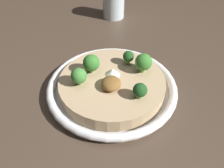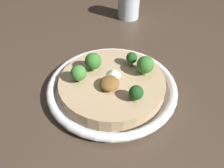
{
  "view_description": "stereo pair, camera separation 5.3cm",
  "coord_description": "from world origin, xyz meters",
  "px_view_note": "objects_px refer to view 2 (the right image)",
  "views": [
    {
      "loc": [
        -0.39,
        -0.03,
        0.39
      ],
      "look_at": [
        0.0,
        0.0,
        0.02
      ],
      "focal_mm": 35.0,
      "sensor_mm": 36.0,
      "label": 1
    },
    {
      "loc": [
        -0.38,
        -0.08,
        0.39
      ],
      "look_at": [
        0.0,
        0.0,
        0.02
      ],
      "focal_mm": 35.0,
      "sensor_mm": 36.0,
      "label": 2
    }
  ],
  "objects_px": {
    "broccoli_back": "(93,61)",
    "broccoli_front_left": "(136,93)",
    "drinking_glass": "(129,2)",
    "broccoli_back_left": "(79,73)",
    "broccoli_front_right": "(145,65)",
    "broccoli_right": "(132,58)",
    "risotto_bowl": "(112,86)"
  },
  "relations": [
    {
      "from": "broccoli_back",
      "to": "broccoli_front_left",
      "type": "xyz_separation_m",
      "value": [
        -0.08,
        -0.12,
        -0.01
      ]
    },
    {
      "from": "broccoli_back",
      "to": "drinking_glass",
      "type": "height_order",
      "value": "drinking_glass"
    },
    {
      "from": "broccoli_front_left",
      "to": "broccoli_back_left",
      "type": "height_order",
      "value": "broccoli_back_left"
    },
    {
      "from": "broccoli_back",
      "to": "broccoli_front_right",
      "type": "relative_size",
      "value": 0.99
    },
    {
      "from": "broccoli_right",
      "to": "broccoli_front_left",
      "type": "xyz_separation_m",
      "value": [
        -0.12,
        -0.03,
        -0.0
      ]
    },
    {
      "from": "broccoli_right",
      "to": "broccoli_back_left",
      "type": "distance_m",
      "value": 0.14
    },
    {
      "from": "broccoli_back_left",
      "to": "broccoli_front_right",
      "type": "height_order",
      "value": "broccoli_front_right"
    },
    {
      "from": "broccoli_front_left",
      "to": "drinking_glass",
      "type": "height_order",
      "value": "drinking_glass"
    },
    {
      "from": "broccoli_right",
      "to": "broccoli_front_left",
      "type": "relative_size",
      "value": 0.98
    },
    {
      "from": "broccoli_right",
      "to": "drinking_glass",
      "type": "xyz_separation_m",
      "value": [
        0.35,
        0.06,
        -0.0
      ]
    },
    {
      "from": "drinking_glass",
      "to": "broccoli_front_right",
      "type": "bearing_deg",
      "value": -165.74
    },
    {
      "from": "broccoli_right",
      "to": "broccoli_back",
      "type": "bearing_deg",
      "value": 114.64
    },
    {
      "from": "broccoli_front_right",
      "to": "broccoli_back_left",
      "type": "bearing_deg",
      "value": 111.54
    },
    {
      "from": "broccoli_right",
      "to": "broccoli_front_left",
      "type": "bearing_deg",
      "value": -167.52
    },
    {
      "from": "risotto_bowl",
      "to": "broccoli_front_left",
      "type": "bearing_deg",
      "value": -131.36
    },
    {
      "from": "risotto_bowl",
      "to": "broccoli_front_left",
      "type": "relative_size",
      "value": 8.42
    },
    {
      "from": "broccoli_back",
      "to": "drinking_glass",
      "type": "xyz_separation_m",
      "value": [
        0.39,
        -0.03,
        -0.01
      ]
    },
    {
      "from": "broccoli_back",
      "to": "broccoli_back_left",
      "type": "distance_m",
      "value": 0.05
    },
    {
      "from": "risotto_bowl",
      "to": "broccoli_right",
      "type": "xyz_separation_m",
      "value": [
        0.06,
        -0.04,
        0.04
      ]
    },
    {
      "from": "drinking_glass",
      "to": "broccoli_back_left",
      "type": "bearing_deg",
      "value": 173.59
    },
    {
      "from": "broccoli_front_left",
      "to": "broccoli_back",
      "type": "bearing_deg",
      "value": 55.45
    },
    {
      "from": "broccoli_back_left",
      "to": "drinking_glass",
      "type": "height_order",
      "value": "drinking_glass"
    },
    {
      "from": "broccoli_right",
      "to": "drinking_glass",
      "type": "distance_m",
      "value": 0.36
    },
    {
      "from": "risotto_bowl",
      "to": "broccoli_front_right",
      "type": "xyz_separation_m",
      "value": [
        0.03,
        -0.07,
        0.05
      ]
    },
    {
      "from": "broccoli_back",
      "to": "broccoli_front_right",
      "type": "height_order",
      "value": "same"
    },
    {
      "from": "broccoli_front_right",
      "to": "broccoli_right",
      "type": "bearing_deg",
      "value": 51.24
    },
    {
      "from": "broccoli_front_left",
      "to": "broccoli_back_left",
      "type": "bearing_deg",
      "value": 76.58
    },
    {
      "from": "broccoli_front_left",
      "to": "risotto_bowl",
      "type": "bearing_deg",
      "value": 48.64
    },
    {
      "from": "broccoli_back",
      "to": "drinking_glass",
      "type": "relative_size",
      "value": 0.41
    },
    {
      "from": "risotto_bowl",
      "to": "broccoli_back",
      "type": "xyz_separation_m",
      "value": [
        0.02,
        0.05,
        0.05
      ]
    },
    {
      "from": "broccoli_right",
      "to": "broccoli_front_left",
      "type": "height_order",
      "value": "same"
    },
    {
      "from": "risotto_bowl",
      "to": "broccoli_right",
      "type": "distance_m",
      "value": 0.09
    }
  ]
}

